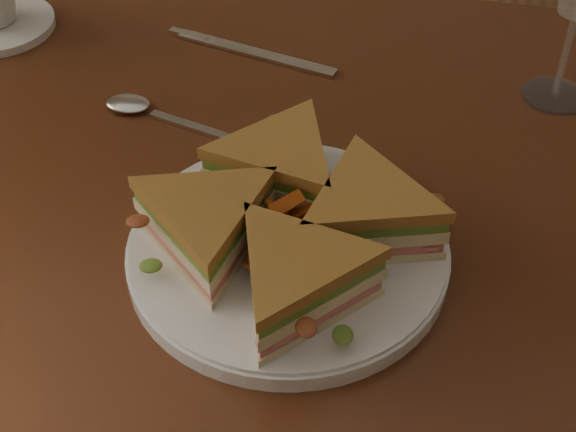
{
  "coord_description": "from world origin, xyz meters",
  "views": [
    {
      "loc": [
        0.16,
        -0.56,
        1.26
      ],
      "look_at": [
        0.06,
        -0.1,
        0.8
      ],
      "focal_mm": 50.0,
      "sensor_mm": 36.0,
      "label": 1
    }
  ],
  "objects": [
    {
      "name": "spoon",
      "position": [
        -0.14,
        0.07,
        0.75
      ],
      "size": [
        0.18,
        0.06,
        0.01
      ],
      "rotation": [
        0.0,
        0.0,
        -0.24
      ],
      "color": "silver",
      "rests_on": "table"
    },
    {
      "name": "knife",
      "position": [
        -0.07,
        0.21,
        0.75
      ],
      "size": [
        0.21,
        0.06,
        0.0
      ],
      "rotation": [
        0.0,
        0.0,
        -0.22
      ],
      "color": "silver",
      "rests_on": "table"
    },
    {
      "name": "crisps_mound",
      "position": [
        0.06,
        -0.1,
        0.79
      ],
      "size": [
        0.09,
        0.09,
        0.05
      ],
      "primitive_type": null,
      "color": "#D55D1B",
      "rests_on": "plate"
    },
    {
      "name": "table",
      "position": [
        0.0,
        0.0,
        0.65
      ],
      "size": [
        1.2,
        0.8,
        0.75
      ],
      "color": "#35180C",
      "rests_on": "ground"
    },
    {
      "name": "sandwich_wedges",
      "position": [
        0.06,
        -0.1,
        0.8
      ],
      "size": [
        0.31,
        0.31,
        0.06
      ],
      "color": "beige",
      "rests_on": "plate"
    },
    {
      "name": "plate",
      "position": [
        0.06,
        -0.1,
        0.76
      ],
      "size": [
        0.28,
        0.28,
        0.02
      ],
      "primitive_type": "cylinder",
      "color": "silver",
      "rests_on": "table"
    }
  ]
}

